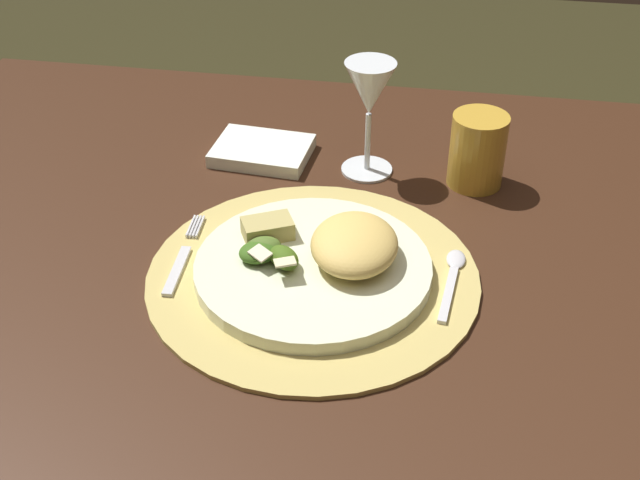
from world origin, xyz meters
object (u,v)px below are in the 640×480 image
at_px(dinner_plate, 313,269).
at_px(napkin, 262,151).
at_px(amber_tumbler, 477,150).
at_px(fork, 182,258).
at_px(dining_table, 308,319).
at_px(spoon, 453,275).
at_px(wine_glass, 370,94).

bearing_deg(dinner_plate, napkin, 114.28).
height_order(dinner_plate, amber_tumbler, amber_tumbler).
height_order(fork, amber_tumbler, amber_tumbler).
bearing_deg(napkin, dining_table, -64.05).
relative_size(dining_table, amber_tumbler, 12.58).
relative_size(dining_table, napkin, 9.45).
distance_m(spoon, amber_tumbler, 0.23).
distance_m(dining_table, dinner_plate, 0.14).
xyz_separation_m(napkin, wine_glass, (0.15, -0.01, 0.11)).
distance_m(dining_table, fork, 0.19).
bearing_deg(fork, dinner_plate, -1.12).
bearing_deg(dining_table, napkin, 115.95).
xyz_separation_m(dinner_plate, amber_tumbler, (0.18, 0.25, 0.04)).
height_order(spoon, amber_tumbler, amber_tumbler).
bearing_deg(wine_glass, fork, -127.46).
relative_size(dining_table, wine_glass, 7.84).
height_order(dinner_plate, spoon, dinner_plate).
relative_size(dinner_plate, wine_glass, 1.70).
distance_m(dinner_plate, fork, 0.16).
relative_size(spoon, napkin, 0.98).
distance_m(dinner_plate, spoon, 0.16).
height_order(dining_table, napkin, napkin).
height_order(spoon, wine_glass, wine_glass).
bearing_deg(dining_table, fork, -160.41).
bearing_deg(dining_table, dinner_plate, -72.82).
relative_size(dinner_plate, napkin, 2.05).
height_order(dinner_plate, wine_glass, wine_glass).
relative_size(dining_table, dinner_plate, 4.61).
xyz_separation_m(dinner_plate, wine_glass, (0.03, 0.25, 0.10)).
bearing_deg(napkin, dinner_plate, -65.72).
height_order(napkin, amber_tumbler, amber_tumbler).
distance_m(spoon, napkin, 0.37).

